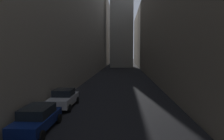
% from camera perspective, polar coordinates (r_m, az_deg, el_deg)
% --- Properties ---
extents(ground_plane, '(264.00, 264.00, 0.00)m').
position_cam_1_polar(ground_plane, '(42.19, 2.27, -1.64)').
color(ground_plane, black).
extents(building_block_left, '(12.53, 108.00, 25.53)m').
position_cam_1_polar(building_block_left, '(46.39, -12.82, 14.64)').
color(building_block_left, gray).
rests_on(building_block_left, ground).
extents(building_block_right, '(10.23, 108.00, 19.44)m').
position_cam_1_polar(building_block_right, '(45.33, 16.15, 10.92)').
color(building_block_right, '#756B5B').
rests_on(building_block_right, ground).
extents(parked_car_left_third, '(1.90, 4.25, 1.46)m').
position_cam_1_polar(parked_car_left_third, '(13.28, -19.94, -12.42)').
color(parked_car_left_third, navy).
rests_on(parked_car_left_third, ground).
extents(parked_car_left_far, '(1.93, 4.12, 1.55)m').
position_cam_1_polar(parked_car_left_far, '(18.18, -13.22, -7.62)').
color(parked_car_left_far, '#B7B7BC').
rests_on(parked_car_left_far, ground).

